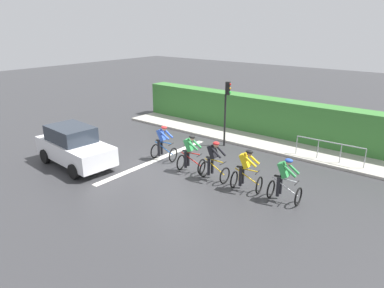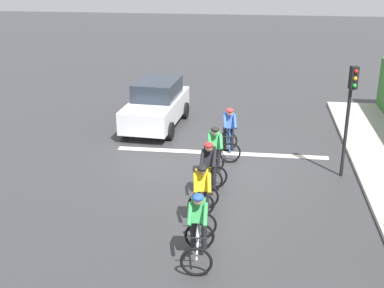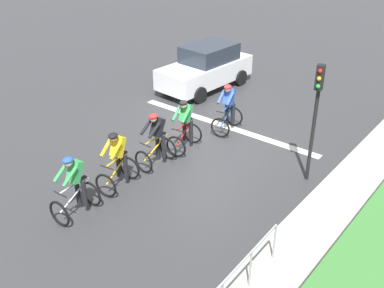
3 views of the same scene
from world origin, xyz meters
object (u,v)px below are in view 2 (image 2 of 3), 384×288
Objects in this scene: cyclist_trailing at (229,133)px; car_white at (156,104)px; cyclist_second at (202,197)px; cyclist_mid at (209,172)px; cyclist_fourth at (214,154)px; cyclist_lead at (198,229)px; traffic_light_near_crossing at (350,105)px.

car_white is at bearing -42.78° from cyclist_trailing.
cyclist_second is 1.00× the size of cyclist_mid.
car_white reaches higher than cyclist_fourth.
cyclist_second is at bearing 89.00° from cyclist_mid.
cyclist_fourth is (-0.06, -2.75, 0.00)m from cyclist_second.
cyclist_fourth is (0.03, -4.25, 0.00)m from cyclist_lead.
cyclist_lead is 6.12m from cyclist_trailing.
traffic_light_near_crossing is at bearing 148.71° from car_white.
cyclist_lead and cyclist_fourth have the same top height.
cyclist_lead is at bearing 93.42° from cyclist_second.
traffic_light_near_crossing reaches higher than cyclist_mid.
cyclist_second is 1.00× the size of cyclist_fourth.
cyclist_second is 5.34m from traffic_light_near_crossing.
cyclist_mid is 0.50× the size of traffic_light_near_crossing.
car_white reaches higher than cyclist_second.
cyclist_mid is 3.14m from cyclist_trailing.
cyclist_fourth is at bearing -91.72° from cyclist_mid.
cyclist_lead is at bearing 91.21° from cyclist_mid.
car_white is (2.53, -7.31, 0.08)m from cyclist_second.
cyclist_fourth is at bearing 119.69° from car_white.
car_white is (2.62, -8.80, 0.08)m from cyclist_lead.
cyclist_trailing is at bearing -96.28° from cyclist_mid.
cyclist_second is 1.50m from cyclist_mid.
traffic_light_near_crossing is (-3.80, -1.94, 1.43)m from cyclist_mid.
cyclist_mid is 1.00× the size of cyclist_fourth.
car_white is (2.90, -2.69, 0.08)m from cyclist_trailing.
car_white reaches higher than cyclist_trailing.
car_white is at bearing -73.41° from cyclist_lead.
cyclist_lead is 4.25m from cyclist_fourth.
cyclist_second and cyclist_fourth have the same top height.
cyclist_lead and cyclist_mid have the same top height.
cyclist_mid is 1.00× the size of cyclist_trailing.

